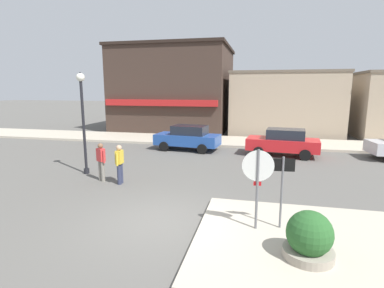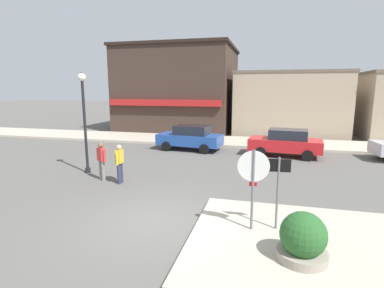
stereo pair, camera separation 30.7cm
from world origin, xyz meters
name	(u,v)px [view 1 (the left image)]	position (x,y,z in m)	size (l,w,h in m)	color
ground_plane	(159,222)	(0.00, 0.00, 0.00)	(160.00, 160.00, 0.00)	#5B5954
sidewalk_corner	(327,246)	(4.46, -0.51, 0.07)	(6.40, 4.80, 0.15)	#B7AD99
kerb_far	(220,141)	(0.00, 13.66, 0.07)	(80.00, 4.00, 0.15)	#B7AD99
stop_sign	(258,179)	(2.76, -0.08, 1.52)	(0.82, 0.09, 2.30)	slate
one_way_sign	(282,185)	(3.39, 0.11, 1.33)	(0.60, 0.07, 2.10)	slate
planter	(309,240)	(3.91, -1.28, 0.56)	(1.10, 1.10, 1.23)	gray
lamp_post	(83,109)	(-4.89, 4.08, 2.96)	(0.36, 0.36, 4.54)	black
parked_car_nearest	(188,137)	(-1.62, 10.33, 0.81)	(4.16, 2.21, 1.56)	#234C9E
parked_car_second	(283,142)	(4.11, 9.95, 0.81)	(4.16, 2.21, 1.56)	red
pedestrian_crossing_near	(101,161)	(-3.65, 3.25, 0.87)	(0.52, 0.37, 1.61)	gray
pedestrian_crossing_far	(120,163)	(-2.71, 3.05, 0.87)	(0.23, 0.55, 1.61)	#2D334C
building_corner_shop	(176,89)	(-5.23, 20.26, 3.81)	(10.26, 9.71, 7.61)	#3D2D26
building_storefront_left_near	(284,103)	(4.71, 18.93, 2.62)	(9.09, 5.18, 5.23)	tan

